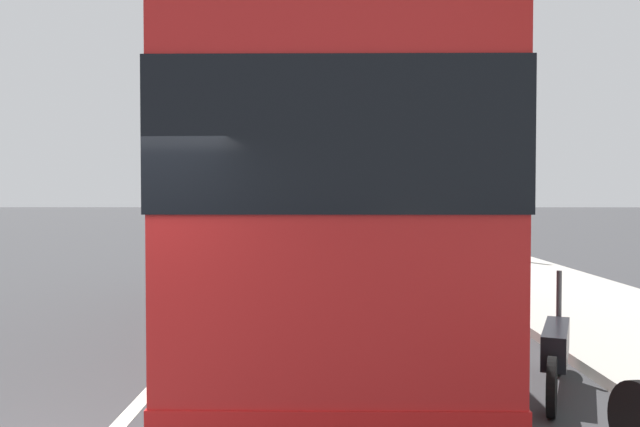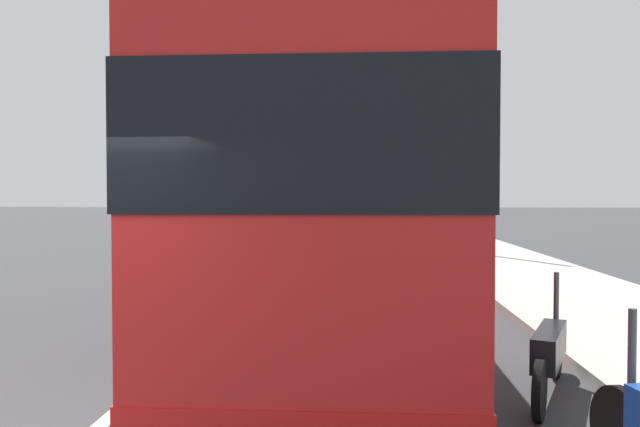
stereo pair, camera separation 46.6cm
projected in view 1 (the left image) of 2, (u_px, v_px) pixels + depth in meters
The scene contains 8 objects.
sidewalk_curb at pixel (536, 284), 14.25m from camera, with size 110.00×3.60×0.14m, color #B2ADA3.
lane_divider_line at pixel (245, 286), 14.33m from camera, with size 110.00×0.16×0.01m, color silver.
coach_bus at pixel (331, 202), 9.69m from camera, with size 11.32×2.65×3.53m.
motorcycle_angled at pixel (556, 350), 6.61m from camera, with size 2.01×0.90×1.24m.
car_ahead_same_lane at pixel (270, 218), 37.06m from camera, with size 4.46×2.02×1.60m.
car_side_street at pixel (277, 213), 51.60m from camera, with size 4.41×1.97×1.46m.
car_behind_bus at pixel (334, 212), 52.37m from camera, with size 4.40×2.02×1.56m.
utility_pole at pixel (449, 130), 21.47m from camera, with size 0.23×0.23×8.83m, color slate.
Camera 1 is at (-4.25, -1.90, 2.11)m, focal length 34.69 mm.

